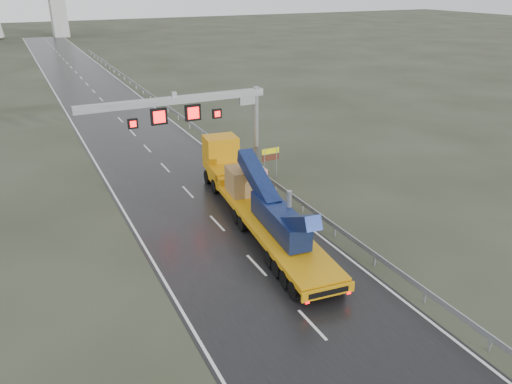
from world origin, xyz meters
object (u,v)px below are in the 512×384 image
sign_gantry (201,113)px  striped_barrier (263,177)px  exit_sign_pair (270,157)px  heavy_haul_truck (250,192)px

sign_gantry → striped_barrier: bearing=-37.9°
exit_sign_pair → striped_barrier: bearing=-143.7°
exit_sign_pair → striped_barrier: (-1.11, -0.83, -1.24)m
striped_barrier → sign_gantry: bearing=133.4°
heavy_haul_truck → striped_barrier: 5.97m
exit_sign_pair → striped_barrier: size_ratio=2.18×
sign_gantry → exit_sign_pair: sign_gantry is taller
sign_gantry → striped_barrier: 7.03m
sign_gantry → heavy_haul_truck: sign_gantry is taller
sign_gantry → heavy_haul_truck: 8.71m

